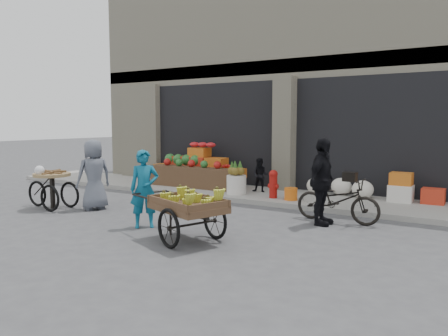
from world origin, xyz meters
The scene contains 15 objects.
ground centered at (0.00, 0.00, 0.00)m, with size 80.00×80.00×0.00m, color #424244.
sidewalk centered at (0.00, 4.10, 0.06)m, with size 18.00×2.20×0.12m, color gray.
building centered at (0.00, 8.03, 3.37)m, with size 14.00×6.45×7.00m.
fruit_display centered at (-2.48, 4.38, 0.67)m, with size 3.10×1.12×1.24m.
pineapple_bin centered at (-0.75, 3.60, 0.37)m, with size 0.52×0.52×0.50m, color silver.
fire_hydrant centered at (0.35, 3.55, 0.50)m, with size 0.22×0.22×0.71m.
orange_bucket centered at (0.85, 3.50, 0.27)m, with size 0.32×0.32×0.30m, color orange.
right_bay_goods centered at (2.61, 4.70, 0.41)m, with size 3.35×0.60×0.70m.
seated_person centered at (-0.35, 4.20, 0.58)m, with size 0.45×0.35×0.93m, color black.
banana_cart centered at (0.63, -0.49, 0.67)m, with size 2.37×1.57×0.92m.
vendor_woman centered at (-0.64, -0.11, 0.75)m, with size 0.55×0.36×1.50m, color #105B7C.
tricycle_cart centered at (-3.73, 0.14, 0.57)m, with size 1.43×0.87×0.95m.
vendor_grey centered at (-2.81, 0.58, 0.82)m, with size 0.80×0.52×1.63m, color slate.
bicycle centered at (2.39, 2.27, 0.45)m, with size 0.60×1.72×0.90m, color black.
cyclist centered at (2.19, 1.87, 0.86)m, with size 1.01×0.42×1.72m, color black.
Camera 1 is at (5.01, -6.34, 2.02)m, focal length 35.00 mm.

